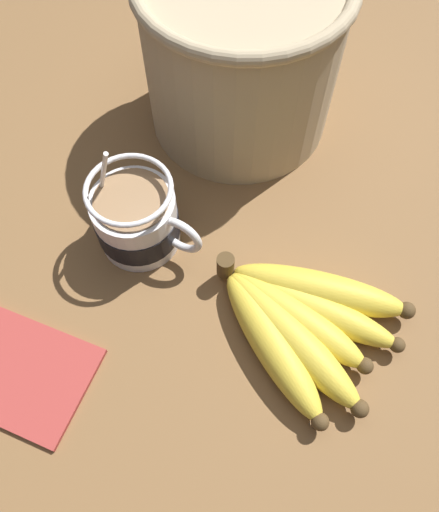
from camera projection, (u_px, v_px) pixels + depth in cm
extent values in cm
cube|color=brown|center=(206.00, 241.00, 61.88)|extent=(119.79, 119.79, 2.70)
cylinder|color=silver|center=(137.00, 220.00, 57.10)|extent=(9.50, 9.50, 7.88)
cylinder|color=black|center=(137.00, 222.00, 57.51)|extent=(9.70, 9.70, 3.47)
torus|color=silver|center=(179.00, 235.00, 54.95)|extent=(5.66, 0.90, 5.66)
cylinder|color=#997551|center=(131.00, 200.00, 53.54)|extent=(8.30, 8.30, 0.40)
torus|color=silver|center=(128.00, 189.00, 51.84)|extent=(9.50, 9.50, 0.60)
cylinder|color=silver|center=(102.00, 186.00, 54.31)|extent=(4.74, 0.50, 13.27)
ellipsoid|color=silver|center=(128.00, 226.00, 59.61)|extent=(3.00, 2.00, 0.80)
cylinder|color=#4C381E|center=(225.00, 266.00, 55.46)|extent=(2.00, 2.00, 3.00)
ellipsoid|color=gold|center=(272.00, 344.00, 52.09)|extent=(17.12, 13.29, 4.01)
sphere|color=#4C381E|center=(320.00, 422.00, 48.35)|extent=(1.80, 1.80, 1.80)
ellipsoid|color=gold|center=(291.00, 337.00, 52.36)|extent=(19.32, 11.03, 4.12)
sphere|color=#4C381E|center=(360.00, 409.00, 48.88)|extent=(1.86, 1.86, 1.86)
ellipsoid|color=gold|center=(296.00, 318.00, 53.50)|extent=(17.46, 6.93, 3.93)
sphere|color=#4C381E|center=(365.00, 366.00, 51.01)|extent=(1.77, 1.77, 1.77)
ellipsoid|color=gold|center=(312.00, 308.00, 54.17)|extent=(19.09, 4.16, 3.71)
sphere|color=#4C381E|center=(397.00, 345.00, 52.18)|extent=(1.67, 1.67, 1.67)
ellipsoid|color=gold|center=(319.00, 290.00, 54.90)|extent=(19.63, 8.45, 4.23)
sphere|color=#4C381E|center=(407.00, 310.00, 53.76)|extent=(1.90, 1.90, 1.90)
cylinder|color=tan|center=(241.00, 59.00, 61.39)|extent=(23.81, 23.81, 19.53)
cube|color=#A33833|center=(16.00, 371.00, 52.46)|extent=(16.70, 12.49, 0.60)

